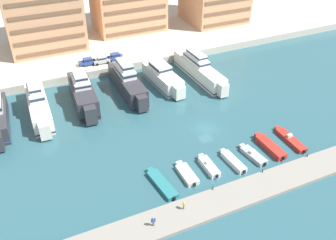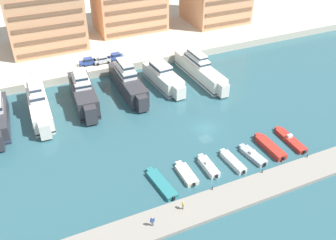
{
  "view_description": "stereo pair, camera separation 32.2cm",
  "coord_description": "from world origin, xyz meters",
  "px_view_note": "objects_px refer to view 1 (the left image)",
  "views": [
    {
      "loc": [
        -31.97,
        -51.39,
        43.14
      ],
      "look_at": [
        -7.14,
        2.59,
        2.5
      ],
      "focal_mm": 40.0,
      "sensor_mm": 36.0,
      "label": 1
    },
    {
      "loc": [
        -31.68,
        -51.53,
        43.14
      ],
      "look_at": [
        -7.14,
        2.59,
        2.5
      ],
      "focal_mm": 40.0,
      "sensor_mm": 36.0,
      "label": 2
    }
  ],
  "objects_px": {
    "motorboat_white_mid_left": "(209,166)",
    "motorboat_red_center_right": "(270,147)",
    "yacht_charcoal_center_left": "(128,82)",
    "car_silver_left": "(102,60)",
    "car_blue_mid_left": "(115,57)",
    "yacht_ivory_center_right": "(199,69)",
    "car_blue_far_left": "(87,62)",
    "pedestrian_mid_deck": "(184,204)",
    "yacht_ivory_left": "(38,104)",
    "yacht_ivory_center": "(163,77)",
    "pedestrian_near_edge": "(153,221)",
    "motorboat_grey_center": "(253,155)",
    "motorboat_cream_left": "(187,174)",
    "motorboat_white_center_left": "(233,161)",
    "motorboat_red_mid_right": "(290,139)",
    "yacht_charcoal_mid_left": "(83,93)",
    "motorboat_teal_far_left": "(162,184)"
  },
  "relations": [
    {
      "from": "motorboat_white_mid_left",
      "to": "motorboat_red_center_right",
      "type": "bearing_deg",
      "value": -0.07
    },
    {
      "from": "yacht_charcoal_center_left",
      "to": "motorboat_red_center_right",
      "type": "height_order",
      "value": "yacht_charcoal_center_left"
    },
    {
      "from": "car_silver_left",
      "to": "car_blue_mid_left",
      "type": "xyz_separation_m",
      "value": [
        3.58,
        0.43,
        0.0
      ]
    },
    {
      "from": "yacht_ivory_center_right",
      "to": "car_blue_far_left",
      "type": "bearing_deg",
      "value": 149.62
    },
    {
      "from": "pedestrian_mid_deck",
      "to": "motorboat_white_mid_left",
      "type": "bearing_deg",
      "value": 39.82
    },
    {
      "from": "yacht_ivory_left",
      "to": "yacht_charcoal_center_left",
      "type": "distance_m",
      "value": 19.87
    },
    {
      "from": "yacht_charcoal_center_left",
      "to": "pedestrian_mid_deck",
      "type": "height_order",
      "value": "yacht_charcoal_center_left"
    },
    {
      "from": "yacht_ivory_center",
      "to": "car_blue_far_left",
      "type": "relative_size",
      "value": 3.97
    },
    {
      "from": "yacht_ivory_left",
      "to": "pedestrian_near_edge",
      "type": "relative_size",
      "value": 11.26
    },
    {
      "from": "yacht_ivory_center_right",
      "to": "motorboat_grey_center",
      "type": "relative_size",
      "value": 3.37
    },
    {
      "from": "motorboat_grey_center",
      "to": "motorboat_cream_left",
      "type": "bearing_deg",
      "value": 177.56
    },
    {
      "from": "yacht_ivory_left",
      "to": "motorboat_white_center_left",
      "type": "height_order",
      "value": "yacht_ivory_left"
    },
    {
      "from": "motorboat_red_mid_right",
      "to": "car_blue_far_left",
      "type": "distance_m",
      "value": 51.58
    },
    {
      "from": "car_blue_mid_left",
      "to": "pedestrian_mid_deck",
      "type": "relative_size",
      "value": 2.69
    },
    {
      "from": "car_blue_far_left",
      "to": "motorboat_red_center_right",
      "type": "bearing_deg",
      "value": -63.2
    },
    {
      "from": "motorboat_white_center_left",
      "to": "motorboat_grey_center",
      "type": "height_order",
      "value": "motorboat_grey_center"
    },
    {
      "from": "yacht_ivory_center",
      "to": "car_blue_far_left",
      "type": "xyz_separation_m",
      "value": [
        -14.3,
        13.84,
        0.91
      ]
    },
    {
      "from": "motorboat_white_center_left",
      "to": "car_blue_far_left",
      "type": "bearing_deg",
      "value": 107.31
    },
    {
      "from": "car_blue_mid_left",
      "to": "pedestrian_mid_deck",
      "type": "bearing_deg",
      "value": -96.68
    },
    {
      "from": "yacht_ivory_left",
      "to": "motorboat_cream_left",
      "type": "distance_m",
      "value": 35.16
    },
    {
      "from": "yacht_ivory_center",
      "to": "pedestrian_mid_deck",
      "type": "distance_m",
      "value": 39.32
    },
    {
      "from": "yacht_ivory_left",
      "to": "motorboat_cream_left",
      "type": "relative_size",
      "value": 3.13
    },
    {
      "from": "motorboat_white_center_left",
      "to": "motorboat_grey_center",
      "type": "relative_size",
      "value": 1.03
    },
    {
      "from": "yacht_charcoal_center_left",
      "to": "car_blue_far_left",
      "type": "relative_size",
      "value": 4.68
    },
    {
      "from": "yacht_ivory_center",
      "to": "car_silver_left",
      "type": "xyz_separation_m",
      "value": [
        -10.8,
        13.33,
        0.91
      ]
    },
    {
      "from": "yacht_charcoal_mid_left",
      "to": "car_blue_far_left",
      "type": "distance_m",
      "value": 15.13
    },
    {
      "from": "motorboat_red_mid_right",
      "to": "car_blue_mid_left",
      "type": "height_order",
      "value": "car_blue_mid_left"
    },
    {
      "from": "yacht_charcoal_mid_left",
      "to": "yacht_charcoal_center_left",
      "type": "relative_size",
      "value": 0.94
    },
    {
      "from": "yacht_charcoal_center_left",
      "to": "motorboat_grey_center",
      "type": "distance_m",
      "value": 33.55
    },
    {
      "from": "yacht_charcoal_mid_left",
      "to": "motorboat_white_center_left",
      "type": "height_order",
      "value": "yacht_charcoal_mid_left"
    },
    {
      "from": "yacht_ivory_left",
      "to": "yacht_charcoal_mid_left",
      "type": "distance_m",
      "value": 9.45
    },
    {
      "from": "yacht_charcoal_mid_left",
      "to": "motorboat_white_mid_left",
      "type": "height_order",
      "value": "yacht_charcoal_mid_left"
    },
    {
      "from": "motorboat_teal_far_left",
      "to": "pedestrian_mid_deck",
      "type": "bearing_deg",
      "value": -83.61
    },
    {
      "from": "motorboat_white_center_left",
      "to": "pedestrian_mid_deck",
      "type": "distance_m",
      "value": 14.26
    },
    {
      "from": "yacht_charcoal_center_left",
      "to": "yacht_ivory_center",
      "type": "relative_size",
      "value": 1.18
    },
    {
      "from": "motorboat_white_mid_left",
      "to": "yacht_charcoal_center_left",
      "type": "bearing_deg",
      "value": 96.89
    },
    {
      "from": "yacht_ivory_center",
      "to": "yacht_ivory_left",
      "type": "bearing_deg",
      "value": -178.27
    },
    {
      "from": "yacht_ivory_center_right",
      "to": "motorboat_teal_far_left",
      "type": "bearing_deg",
      "value": -127.58
    },
    {
      "from": "yacht_ivory_center",
      "to": "car_silver_left",
      "type": "height_order",
      "value": "yacht_ivory_center"
    },
    {
      "from": "yacht_ivory_center",
      "to": "motorboat_grey_center",
      "type": "height_order",
      "value": "yacht_ivory_center"
    },
    {
      "from": "yacht_charcoal_mid_left",
      "to": "motorboat_red_center_right",
      "type": "distance_m",
      "value": 40.13
    },
    {
      "from": "car_silver_left",
      "to": "pedestrian_near_edge",
      "type": "relative_size",
      "value": 2.37
    },
    {
      "from": "car_blue_far_left",
      "to": "yacht_ivory_center_right",
      "type": "bearing_deg",
      "value": -30.38
    },
    {
      "from": "motorboat_teal_far_left",
      "to": "car_silver_left",
      "type": "xyz_separation_m",
      "value": [
        3.09,
        43.89,
        2.58
      ]
    },
    {
      "from": "car_silver_left",
      "to": "pedestrian_mid_deck",
      "type": "distance_m",
      "value": 50.45
    },
    {
      "from": "yacht_ivory_center",
      "to": "car_silver_left",
      "type": "bearing_deg",
      "value": 129.01
    },
    {
      "from": "yacht_charcoal_center_left",
      "to": "yacht_ivory_center_right",
      "type": "height_order",
      "value": "yacht_charcoal_center_left"
    },
    {
      "from": "yacht_ivory_center",
      "to": "motorboat_red_center_right",
      "type": "bearing_deg",
      "value": -75.27
    },
    {
      "from": "motorboat_teal_far_left",
      "to": "car_blue_far_left",
      "type": "relative_size",
      "value": 2.02
    },
    {
      "from": "yacht_charcoal_mid_left",
      "to": "motorboat_red_mid_right",
      "type": "distance_m",
      "value": 43.42
    }
  ]
}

